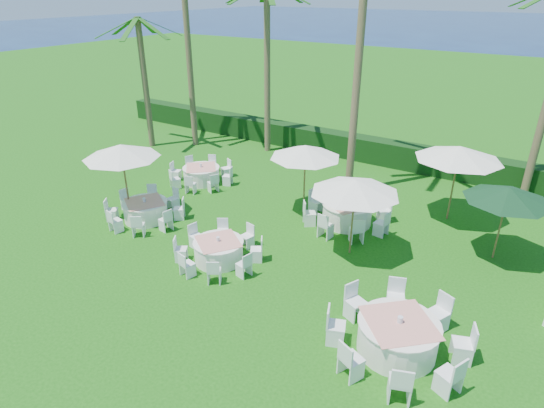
{
  "coord_description": "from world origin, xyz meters",
  "views": [
    {
      "loc": [
        7.33,
        -9.53,
        8.19
      ],
      "look_at": [
        -0.38,
        2.58,
        1.3
      ],
      "focal_mm": 30.0,
      "sensor_mm": 36.0,
      "label": 1
    }
  ],
  "objects_px": {
    "banquet_table_c": "(398,336)",
    "banquet_table_b": "(219,250)",
    "banquet_table_a": "(146,210)",
    "umbrella_d": "(459,153)",
    "umbrella_c": "(305,151)",
    "umbrella_green": "(508,194)",
    "banquet_table_d": "(201,174)",
    "umbrella_b": "(355,186)",
    "umbrella_a": "(121,151)",
    "banquet_table_e": "(347,213)"
  },
  "relations": [
    {
      "from": "banquet_table_c",
      "to": "banquet_table_b",
      "type": "bearing_deg",
      "value": 171.97
    },
    {
      "from": "banquet_table_a",
      "to": "umbrella_d",
      "type": "xyz_separation_m",
      "value": [
        9.86,
        6.35,
        2.3
      ]
    },
    {
      "from": "umbrella_c",
      "to": "umbrella_green",
      "type": "bearing_deg",
      "value": 3.14
    },
    {
      "from": "banquet_table_b",
      "to": "umbrella_green",
      "type": "bearing_deg",
      "value": 33.55
    },
    {
      "from": "banquet_table_a",
      "to": "banquet_table_d",
      "type": "height_order",
      "value": "banquet_table_a"
    },
    {
      "from": "umbrella_b",
      "to": "umbrella_green",
      "type": "distance_m",
      "value": 4.76
    },
    {
      "from": "banquet_table_d",
      "to": "umbrella_a",
      "type": "bearing_deg",
      "value": -91.15
    },
    {
      "from": "banquet_table_c",
      "to": "banquet_table_d",
      "type": "xyz_separation_m",
      "value": [
        -11.14,
        5.71,
        -0.07
      ]
    },
    {
      "from": "banquet_table_d",
      "to": "umbrella_a",
      "type": "relative_size",
      "value": 0.98
    },
    {
      "from": "banquet_table_a",
      "to": "umbrella_d",
      "type": "relative_size",
      "value": 0.95
    },
    {
      "from": "banquet_table_c",
      "to": "umbrella_green",
      "type": "xyz_separation_m",
      "value": [
        1.33,
        5.94,
        1.87
      ]
    },
    {
      "from": "banquet_table_c",
      "to": "banquet_table_d",
      "type": "bearing_deg",
      "value": 152.87
    },
    {
      "from": "umbrella_d",
      "to": "banquet_table_e",
      "type": "bearing_deg",
      "value": -142.33
    },
    {
      "from": "banquet_table_c",
      "to": "umbrella_c",
      "type": "height_order",
      "value": "umbrella_c"
    },
    {
      "from": "umbrella_a",
      "to": "umbrella_b",
      "type": "bearing_deg",
      "value": 14.27
    },
    {
      "from": "banquet_table_c",
      "to": "umbrella_green",
      "type": "bearing_deg",
      "value": 77.42
    },
    {
      "from": "umbrella_b",
      "to": "umbrella_green",
      "type": "xyz_separation_m",
      "value": [
        4.17,
        2.29,
        -0.13
      ]
    },
    {
      "from": "umbrella_b",
      "to": "umbrella_d",
      "type": "bearing_deg",
      "value": 63.48
    },
    {
      "from": "banquet_table_b",
      "to": "umbrella_c",
      "type": "xyz_separation_m",
      "value": [
        0.61,
        4.67,
        2.16
      ]
    },
    {
      "from": "banquet_table_d",
      "to": "umbrella_a",
      "type": "xyz_separation_m",
      "value": [
        -0.08,
        -4.19,
        2.31
      ]
    },
    {
      "from": "umbrella_b",
      "to": "banquet_table_c",
      "type": "bearing_deg",
      "value": -52.1
    },
    {
      "from": "banquet_table_a",
      "to": "banquet_table_d",
      "type": "xyz_separation_m",
      "value": [
        -0.62,
        4.02,
        -0.01
      ]
    },
    {
      "from": "banquet_table_d",
      "to": "banquet_table_a",
      "type": "bearing_deg",
      "value": -81.24
    },
    {
      "from": "banquet_table_e",
      "to": "umbrella_b",
      "type": "relative_size",
      "value": 1.16
    },
    {
      "from": "banquet_table_a",
      "to": "banquet_table_e",
      "type": "xyz_separation_m",
      "value": [
        6.69,
        3.9,
        0.05
      ]
    },
    {
      "from": "banquet_table_e",
      "to": "umbrella_a",
      "type": "distance_m",
      "value": 8.74
    },
    {
      "from": "banquet_table_a",
      "to": "banquet_table_d",
      "type": "distance_m",
      "value": 4.07
    },
    {
      "from": "banquet_table_a",
      "to": "banquet_table_b",
      "type": "xyz_separation_m",
      "value": [
        4.22,
        -0.79,
        -0.01
      ]
    },
    {
      "from": "banquet_table_d",
      "to": "umbrella_d",
      "type": "xyz_separation_m",
      "value": [
        10.48,
        2.33,
        2.31
      ]
    },
    {
      "from": "umbrella_a",
      "to": "umbrella_c",
      "type": "relative_size",
      "value": 1.06
    },
    {
      "from": "umbrella_a",
      "to": "umbrella_d",
      "type": "height_order",
      "value": "umbrella_a"
    },
    {
      "from": "banquet_table_b",
      "to": "banquet_table_d",
      "type": "height_order",
      "value": "banquet_table_d"
    },
    {
      "from": "banquet_table_d",
      "to": "umbrella_c",
      "type": "xyz_separation_m",
      "value": [
        5.45,
        -0.15,
        2.16
      ]
    },
    {
      "from": "banquet_table_c",
      "to": "umbrella_a",
      "type": "bearing_deg",
      "value": 172.29
    },
    {
      "from": "banquet_table_e",
      "to": "umbrella_green",
      "type": "relative_size",
      "value": 1.25
    },
    {
      "from": "banquet_table_d",
      "to": "umbrella_b",
      "type": "distance_m",
      "value": 8.79
    },
    {
      "from": "banquet_table_b",
      "to": "umbrella_b",
      "type": "height_order",
      "value": "umbrella_b"
    },
    {
      "from": "banquet_table_d",
      "to": "umbrella_d",
      "type": "bearing_deg",
      "value": 12.53
    },
    {
      "from": "umbrella_b",
      "to": "umbrella_d",
      "type": "xyz_separation_m",
      "value": [
        2.19,
        4.38,
        0.24
      ]
    },
    {
      "from": "banquet_table_c",
      "to": "banquet_table_e",
      "type": "bearing_deg",
      "value": 124.43
    },
    {
      "from": "banquet_table_e",
      "to": "umbrella_a",
      "type": "height_order",
      "value": "umbrella_a"
    },
    {
      "from": "banquet_table_c",
      "to": "umbrella_c",
      "type": "relative_size",
      "value": 1.23
    },
    {
      "from": "umbrella_a",
      "to": "umbrella_green",
      "type": "distance_m",
      "value": 13.31
    },
    {
      "from": "umbrella_c",
      "to": "banquet_table_b",
      "type": "bearing_deg",
      "value": -97.39
    },
    {
      "from": "banquet_table_c",
      "to": "banquet_table_e",
      "type": "xyz_separation_m",
      "value": [
        -3.83,
        5.58,
        -0.02
      ]
    },
    {
      "from": "banquet_table_b",
      "to": "banquet_table_e",
      "type": "bearing_deg",
      "value": 62.3
    },
    {
      "from": "umbrella_b",
      "to": "banquet_table_e",
      "type": "bearing_deg",
      "value": 117.03
    },
    {
      "from": "banquet_table_c",
      "to": "banquet_table_d",
      "type": "relative_size",
      "value": 1.18
    },
    {
      "from": "umbrella_a",
      "to": "umbrella_green",
      "type": "xyz_separation_m",
      "value": [
        12.55,
        4.42,
        -0.37
      ]
    },
    {
      "from": "umbrella_b",
      "to": "umbrella_d",
      "type": "height_order",
      "value": "umbrella_d"
    }
  ]
}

